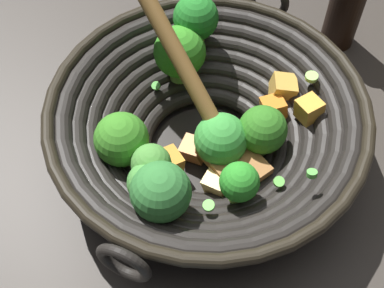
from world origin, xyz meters
The scene contains 3 objects.
ground_plane centered at (0.00, 0.00, 0.00)m, with size 4.00×4.00×0.00m, color #332D28.
wok centered at (0.00, 0.00, 0.06)m, with size 0.36×0.37×0.23m.
soy_sauce_bottle centered at (0.25, 0.04, 0.07)m, with size 0.04×0.04×0.17m.
Camera 1 is at (-0.22, -0.27, 0.53)m, focal length 50.71 mm.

